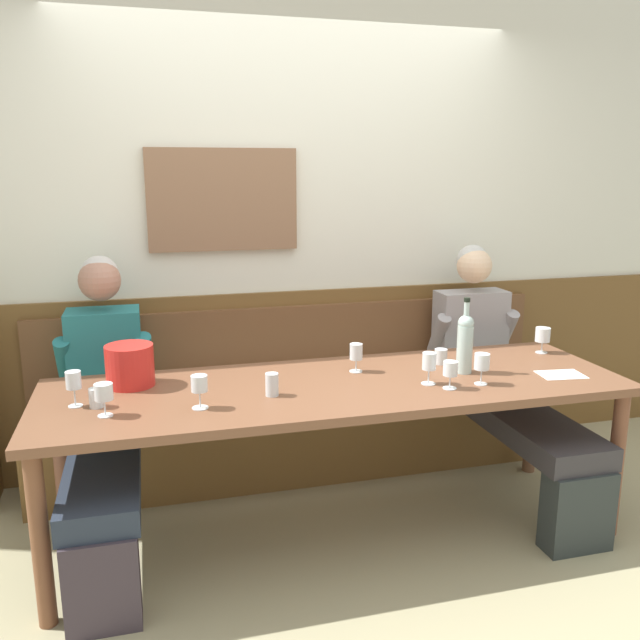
{
  "coord_description": "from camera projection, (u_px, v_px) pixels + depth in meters",
  "views": [
    {
      "loc": [
        -0.82,
        -2.62,
        1.71
      ],
      "look_at": [
        -0.0,
        0.44,
        0.98
      ],
      "focal_mm": 36.92,
      "sensor_mm": 36.0,
      "label": 1
    }
  ],
  "objects": [
    {
      "name": "wine_glass_mid_left",
      "position": [
        356.0,
        354.0,
        3.16
      ],
      "size": [
        0.06,
        0.06,
        0.14
      ],
      "color": "silver",
      "rests_on": "dining_table"
    },
    {
      "name": "wine_glass_right_end",
      "position": [
        450.0,
        370.0,
        2.91
      ],
      "size": [
        0.07,
        0.07,
        0.13
      ],
      "color": "silver",
      "rests_on": "dining_table"
    },
    {
      "name": "person_right_seat",
      "position": [
        104.0,
        402.0,
        3.1
      ],
      "size": [
        0.47,
        1.28,
        1.29
      ],
      "color": "#362D36",
      "rests_on": "ground"
    },
    {
      "name": "water_tumbler_right",
      "position": [
        441.0,
        356.0,
        3.3
      ],
      "size": [
        0.06,
        0.06,
        0.08
      ],
      "primitive_type": "cylinder",
      "color": "silver",
      "rests_on": "dining_table"
    },
    {
      "name": "wine_glass_near_bucket",
      "position": [
        74.0,
        382.0,
        2.69
      ],
      "size": [
        0.06,
        0.06,
        0.15
      ],
      "color": "silver",
      "rests_on": "dining_table"
    },
    {
      "name": "wine_bottle_amber_mid",
      "position": [
        465.0,
        341.0,
        3.13
      ],
      "size": [
        0.08,
        0.08,
        0.37
      ],
      "color": "#ABC5BF",
      "rests_on": "dining_table"
    },
    {
      "name": "person_center_right_seat",
      "position": [
        501.0,
        375.0,
        3.59
      ],
      "size": [
        0.52,
        1.28,
        1.28
      ],
      "color": "#2A3131",
      "rests_on": "ground"
    },
    {
      "name": "wine_glass_by_bottle",
      "position": [
        104.0,
        394.0,
        2.59
      ],
      "size": [
        0.07,
        0.07,
        0.13
      ],
      "color": "silver",
      "rests_on": "dining_table"
    },
    {
      "name": "dining_table",
      "position": [
        338.0,
        398.0,
        3.03
      ],
      "size": [
        2.66,
        0.84,
        0.75
      ],
      "color": "brown",
      "rests_on": "ground"
    },
    {
      "name": "water_tumbler_center",
      "position": [
        96.0,
        398.0,
        2.69
      ],
      "size": [
        0.06,
        0.06,
        0.08
      ],
      "primitive_type": "cylinder",
      "color": "silver",
      "rests_on": "dining_table"
    },
    {
      "name": "wine_glass_left_end",
      "position": [
        543.0,
        335.0,
        3.49
      ],
      "size": [
        0.08,
        0.08,
        0.14
      ],
      "color": "silver",
      "rests_on": "dining_table"
    },
    {
      "name": "ground_plane",
      "position": [
        345.0,
        548.0,
        3.06
      ],
      "size": [
        6.8,
        6.8,
        0.02
      ],
      "primitive_type": "cube",
      "color": "tan",
      "rests_on": "ground"
    },
    {
      "name": "wall_bench",
      "position": [
        303.0,
        424.0,
        3.77
      ],
      "size": [
        2.96,
        0.42,
        0.94
      ],
      "color": "brown",
      "rests_on": "ground"
    },
    {
      "name": "tasting_sheet_left_guest",
      "position": [
        561.0,
        375.0,
        3.13
      ],
      "size": [
        0.23,
        0.17,
        0.0
      ],
      "primitive_type": "cube",
      "rotation": [
        0.0,
        0.0,
        -0.12
      ],
      "color": "white",
      "rests_on": "dining_table"
    },
    {
      "name": "wood_wainscot_panel",
      "position": [
        295.0,
        375.0,
        3.92
      ],
      "size": [
        6.8,
        0.03,
        1.02
      ],
      "primitive_type": "cube",
      "color": "brown",
      "rests_on": "ground"
    },
    {
      "name": "wine_glass_mid_right",
      "position": [
        482.0,
        362.0,
        2.97
      ],
      "size": [
        0.07,
        0.07,
        0.14
      ],
      "color": "silver",
      "rests_on": "dining_table"
    },
    {
      "name": "wine_glass_center_rear",
      "position": [
        199.0,
        386.0,
        2.67
      ],
      "size": [
        0.07,
        0.07,
        0.14
      ],
      "color": "silver",
      "rests_on": "dining_table"
    },
    {
      "name": "water_tumbler_left",
      "position": [
        272.0,
        384.0,
        2.83
      ],
      "size": [
        0.06,
        0.06,
        0.1
      ],
      "primitive_type": "cylinder",
      "color": "silver",
      "rests_on": "dining_table"
    },
    {
      "name": "ice_bucket",
      "position": [
        130.0,
        365.0,
        2.96
      ],
      "size": [
        0.22,
        0.22,
        0.19
      ],
      "primitive_type": "cylinder",
      "color": "red",
      "rests_on": "dining_table"
    },
    {
      "name": "room_wall_back",
      "position": [
        291.0,
        224.0,
        3.77
      ],
      "size": [
        6.8,
        0.12,
        2.8
      ],
      "color": "silver",
      "rests_on": "ground"
    },
    {
      "name": "wine_glass_center_front",
      "position": [
        429.0,
        363.0,
        2.98
      ],
      "size": [
        0.07,
        0.07,
        0.15
      ],
      "color": "silver",
      "rests_on": "dining_table"
    }
  ]
}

